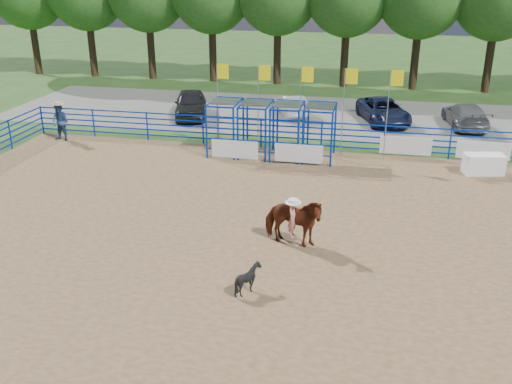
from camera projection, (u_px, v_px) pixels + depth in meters
ground at (290, 242)px, 18.91m from camera, size 120.00×120.00×0.00m
arena_dirt at (290, 242)px, 18.90m from camera, size 30.00×20.00×0.02m
gravel_strip at (333, 116)px, 34.32m from camera, size 40.00×10.00×0.01m
announcer_table at (484, 164)px, 24.80m from camera, size 1.79×1.12×0.89m
horse_and_rider at (293, 220)px, 18.36m from camera, size 2.15×1.24×2.24m
calf at (248, 279)px, 15.88m from camera, size 0.93×0.87×0.87m
spectator_cowboy at (60, 122)px, 29.22m from camera, size 1.02×0.84×2.00m
car_a at (191, 104)px, 33.87m from camera, size 3.08×4.89×1.55m
car_b at (292, 105)px, 34.21m from camera, size 2.58×3.94×1.23m
car_c at (383, 111)px, 32.77m from camera, size 3.52×5.21×1.33m
car_d at (465, 115)px, 31.81m from camera, size 2.38×4.75×1.33m
perimeter_fence at (290, 222)px, 18.62m from camera, size 30.10×20.10×1.50m
chute_assembly at (279, 131)px, 26.81m from camera, size 19.32×2.41×4.20m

